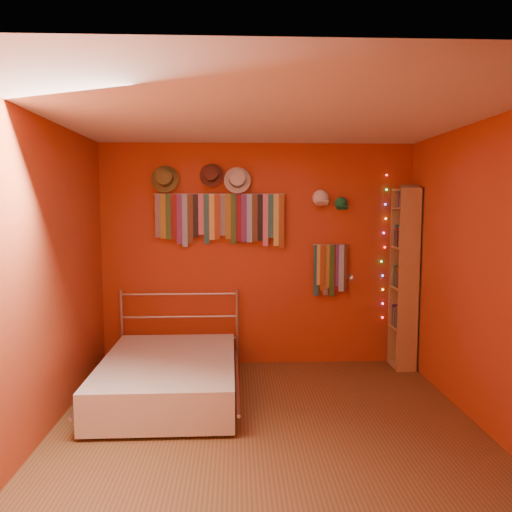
{
  "coord_description": "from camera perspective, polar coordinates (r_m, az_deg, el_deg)",
  "views": [
    {
      "loc": [
        -0.24,
        -3.86,
        1.81
      ],
      "look_at": [
        -0.05,
        0.9,
        1.33
      ],
      "focal_mm": 35.0,
      "sensor_mm": 36.0,
      "label": 1
    }
  ],
  "objects": [
    {
      "name": "fedora_brown",
      "position": [
        5.54,
        -5.14,
        9.25
      ],
      "size": [
        0.26,
        0.14,
        0.26
      ],
      "rotation": [
        1.36,
        0.0,
        0.0
      ],
      "color": "#4D261B",
      "rests_on": "back_wall"
    },
    {
      "name": "bed",
      "position": [
        4.91,
        -9.91,
        -13.4
      ],
      "size": [
        1.34,
        1.82,
        0.87
      ],
      "rotation": [
        0.0,
        0.0,
        0.01
      ],
      "color": "#B8B8BD",
      "rests_on": "ground"
    },
    {
      "name": "cap_white",
      "position": [
        5.64,
        7.38,
        6.58
      ],
      "size": [
        0.18,
        0.23,
        0.18
      ],
      "color": "white",
      "rests_on": "back_wall"
    },
    {
      "name": "left_wall",
      "position": [
        4.18,
        -23.4,
        -2.41
      ],
      "size": [
        0.02,
        3.5,
        2.5
      ],
      "primitive_type": "cube",
      "color": "#AC461B",
      "rests_on": "ground"
    },
    {
      "name": "small_tie_rack",
      "position": [
        5.69,
        8.49,
        -1.32
      ],
      "size": [
        0.4,
        0.03,
        0.59
      ],
      "color": "#B8B8BD",
      "rests_on": "back_wall"
    },
    {
      "name": "back_wall",
      "position": [
        5.64,
        0.19,
        0.09
      ],
      "size": [
        3.5,
        0.02,
        2.5
      ],
      "primitive_type": "cube",
      "color": "#AC461B",
      "rests_on": "ground"
    },
    {
      "name": "ceiling",
      "position": [
        3.93,
        1.35,
        15.88
      ],
      "size": [
        3.5,
        3.5,
        0.02
      ],
      "primitive_type": "cube",
      "color": "white",
      "rests_on": "back_wall"
    },
    {
      "name": "bookshelf",
      "position": [
        5.77,
        16.97,
        -2.37
      ],
      "size": [
        0.25,
        0.34,
        2.0
      ],
      "color": "#A77A4B",
      "rests_on": "ground"
    },
    {
      "name": "right_wall",
      "position": [
        4.38,
        24.81,
        -2.11
      ],
      "size": [
        0.02,
        3.5,
        2.5
      ],
      "primitive_type": "cube",
      "color": "#AC461B",
      "rests_on": "ground"
    },
    {
      "name": "cap_green",
      "position": [
        5.68,
        9.67,
        5.94
      ],
      "size": [
        0.16,
        0.2,
        0.16
      ],
      "color": "#1A7844",
      "rests_on": "back_wall"
    },
    {
      "name": "reading_lamp",
      "position": [
        5.58,
        10.83,
        -2.47
      ],
      "size": [
        0.07,
        0.3,
        0.09
      ],
      "color": "#B8B8BD",
      "rests_on": "back_wall"
    },
    {
      "name": "fedora_olive",
      "position": [
        5.58,
        -10.41,
        8.75
      ],
      "size": [
        0.3,
        0.16,
        0.3
      ],
      "rotation": [
        1.36,
        0.0,
        0.0
      ],
      "color": "brown",
      "rests_on": "back_wall"
    },
    {
      "name": "tie_rack",
      "position": [
        5.55,
        -4.03,
        4.49
      ],
      "size": [
        1.45,
        0.03,
        0.6
      ],
      "color": "#B8B8BD",
      "rests_on": "back_wall"
    },
    {
      "name": "fairy_lights",
      "position": [
        5.84,
        14.43,
        0.97
      ],
      "size": [
        0.06,
        0.02,
        1.65
      ],
      "color": "#FF3333",
      "rests_on": "back_wall"
    },
    {
      "name": "ground",
      "position": [
        4.27,
        1.26,
        -19.3
      ],
      "size": [
        3.5,
        3.5,
        0.0
      ],
      "primitive_type": "plane",
      "color": "brown",
      "rests_on": "ground"
    },
    {
      "name": "fedora_white",
      "position": [
        5.52,
        -2.15,
        8.75
      ],
      "size": [
        0.3,
        0.16,
        0.29
      ],
      "rotation": [
        1.36,
        0.0,
        0.0
      ],
      "color": "beige",
      "rests_on": "back_wall"
    }
  ]
}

